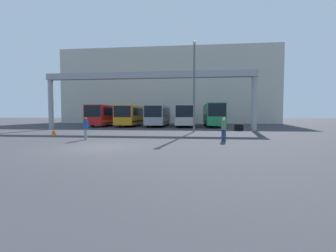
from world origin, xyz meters
The scene contains 13 objects.
ground_plane centered at (0.00, 0.00, 0.00)m, with size 200.00×200.00×0.00m, color #38383D.
building_backdrop centered at (0.00, 38.57, 7.60)m, with size 44.27×12.00×15.20m.
overhead_gantry centered at (0.00, 13.67, 5.47)m, with size 24.24×0.80×6.61m.
bus_slot_0 centered at (-8.22, 22.42, 1.80)m, with size 2.55×10.74×3.12m.
bus_slot_1 centered at (-4.11, 22.46, 1.75)m, with size 2.58×10.81×3.04m.
bus_slot_2 centered at (0.00, 22.29, 1.75)m, with size 2.56×10.46×3.04m.
bus_slot_3 centered at (4.11, 22.15, 1.77)m, with size 2.53×10.20×3.07m.
bus_slot_4 centered at (8.22, 22.27, 1.90)m, with size 2.47×10.44×3.31m.
pedestrian_near_right centered at (-2.45, 3.43, 0.84)m, with size 0.33×0.33×1.59m.
pedestrian_far_center centered at (7.22, 3.77, 0.84)m, with size 0.33×0.33×1.59m.
traffic_cone centered at (-6.62, 6.08, 0.30)m, with size 0.42×0.42×0.60m.
tire_stack centered at (10.28, 13.94, 0.36)m, with size 1.04×1.04×0.72m.
lamp_post centered at (5.27, 11.58, 5.01)m, with size 0.36×0.36×9.29m.
Camera 1 is at (5.06, -11.76, 1.81)m, focal length 24.00 mm.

